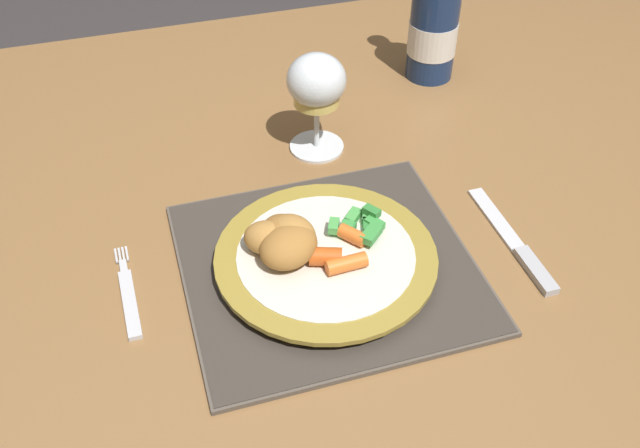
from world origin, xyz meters
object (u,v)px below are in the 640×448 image
Objects in this scene: fork at (129,297)px; dining_table at (326,228)px; table_knife at (518,247)px; bottle at (434,22)px; dinner_plate at (326,259)px; wine_glass at (316,86)px.

dining_table is at bearing 26.21° from fork.
bottle is at bearing 81.72° from table_knife.
dining_table is 6.42× the size of bottle.
fork is at bearing 173.09° from table_knife.
dinner_plate is at bearing 171.76° from table_knife.
bottle reaches higher than dining_table.
table_knife is 0.79× the size of bottle.
dining_table is 0.35m from bottle.
wine_glass is (0.27, 0.20, 0.09)m from fork.
dining_table is 8.11× the size of table_knife.
bottle is at bearing 42.08° from dining_table.
dinner_plate is at bearing -107.38° from dining_table.
dinner_plate is 0.24m from wine_glass.
fork is at bearing -143.09° from wine_glass.
wine_glass is 0.26m from bottle.
dinner_plate is 0.21m from fork.
table_knife is at bearing -98.28° from bottle.
dinner_plate reaches higher than fork.
wine_glass is at bearing -148.86° from bottle.
table_knife is (0.17, -0.18, 0.08)m from dining_table.
bottle is at bearing 52.18° from dinner_plate.
wine_glass is (0.01, 0.07, 0.17)m from dining_table.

